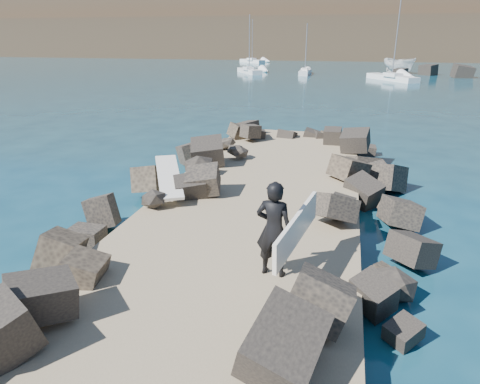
# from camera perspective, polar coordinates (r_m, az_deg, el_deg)

# --- Properties ---
(ground) EXTENTS (800.00, 800.00, 0.00)m
(ground) POSITION_cam_1_polar(r_m,az_deg,el_deg) (12.21, 1.14, -5.06)
(ground) COLOR #0F384C
(ground) RESTS_ON ground
(jetty) EXTENTS (6.00, 26.00, 0.60)m
(jetty) POSITION_cam_1_polar(r_m,az_deg,el_deg) (10.34, -1.35, -8.12)
(jetty) COLOR #8C7759
(jetty) RESTS_ON ground
(riprap_left) EXTENTS (2.60, 22.00, 1.00)m
(riprap_left) POSITION_cam_1_polar(r_m,az_deg,el_deg) (11.68, -14.59, -4.25)
(riprap_left) COLOR black
(riprap_left) RESTS_ON ground
(riprap_right) EXTENTS (2.60, 22.00, 1.00)m
(riprap_right) POSITION_cam_1_polar(r_m,az_deg,el_deg) (10.40, 15.14, -7.43)
(riprap_right) COLOR black
(riprap_right) RESTS_ON ground
(headland) EXTENTS (360.00, 140.00, 32.00)m
(headland) POSITION_cam_1_polar(r_m,az_deg,el_deg) (171.29, 17.88, 22.78)
(headland) COLOR #2D4919
(headland) RESTS_ON ground
(surfboard_resting) EXTENTS (1.80, 2.66, 0.09)m
(surfboard_resting) POSITION_cam_1_polar(r_m,az_deg,el_deg) (13.26, -9.45, 1.60)
(surfboard_resting) COLOR silver
(surfboard_resting) RESTS_ON riprap_left
(boat_imported) EXTENTS (5.45, 6.06, 2.30)m
(boat_imported) POSITION_cam_1_polar(r_m,az_deg,el_deg) (70.50, 20.48, 15.56)
(boat_imported) COLOR silver
(boat_imported) RESTS_ON ground
(surfer_with_board) EXTENTS (1.11, 2.44, 1.99)m
(surfer_with_board) POSITION_cam_1_polar(r_m,az_deg,el_deg) (8.48, 4.96, -4.96)
(surfer_with_board) COLOR black
(surfer_with_board) RESTS_ON jetty
(sailboat_a) EXTENTS (4.96, 6.61, 8.31)m
(sailboat_a) POSITION_cam_1_polar(r_m,az_deg,el_deg) (65.91, 1.23, 15.83)
(sailboat_a) COLOR white
(sailboat_a) RESTS_ON ground
(sailboat_e) EXTENTS (6.29, 6.05, 8.62)m
(sailboat_e) POSITION_cam_1_polar(r_m,az_deg,el_deg) (93.19, 1.62, 17.06)
(sailboat_e) COLOR white
(sailboat_e) RESTS_ON ground
(sailboat_c) EXTENTS (5.95, 7.65, 9.59)m
(sailboat_c) POSITION_cam_1_polar(r_m,az_deg,el_deg) (58.22, 19.60, 14.17)
(sailboat_c) COLOR white
(sailboat_c) RESTS_ON ground
(sailboat_b) EXTENTS (1.28, 5.74, 7.06)m
(sailboat_b) POSITION_cam_1_polar(r_m,az_deg,el_deg) (64.34, 8.64, 15.52)
(sailboat_b) COLOR white
(sailboat_b) RESTS_ON ground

